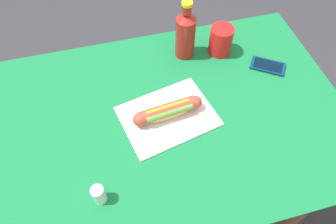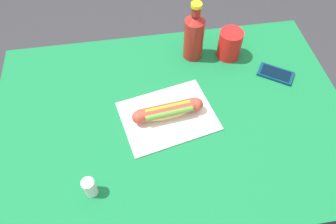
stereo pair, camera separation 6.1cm
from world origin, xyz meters
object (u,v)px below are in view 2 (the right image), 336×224
at_px(soda_bottle, 194,35).
at_px(drinking_cup, 230,44).
at_px(salt_shaker, 90,187).
at_px(hot_dog, 168,111).
at_px(cell_phone, 276,74).

distance_m(soda_bottle, drinking_cup, 0.14).
distance_m(drinking_cup, salt_shaker, 0.71).
bearing_deg(salt_shaker, soda_bottle, -128.37).
height_order(hot_dog, cell_phone, hot_dog).
bearing_deg(drinking_cup, soda_bottle, -9.28).
bearing_deg(hot_dog, drinking_cup, -137.18).
xyz_separation_m(soda_bottle, salt_shaker, (0.39, 0.50, -0.07)).
xyz_separation_m(soda_bottle, drinking_cup, (-0.13, 0.02, -0.04)).
relative_size(hot_dog, soda_bottle, 1.02).
bearing_deg(drinking_cup, cell_phone, 139.38).
relative_size(soda_bottle, salt_shaker, 3.43).
bearing_deg(hot_dog, salt_shaker, 40.98).
bearing_deg(salt_shaker, cell_phone, -152.75).
relative_size(cell_phone, soda_bottle, 0.60).
height_order(soda_bottle, salt_shaker, soda_bottle).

